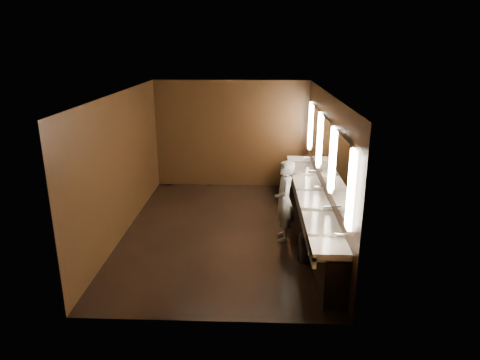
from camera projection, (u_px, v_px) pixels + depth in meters
The scene contains 10 objects.
floor at pixel (224, 231), 8.81m from camera, with size 6.00×6.00×0.00m, color black.
ceiling at pixel (222, 93), 7.95m from camera, with size 4.00×6.00×0.02m, color #2D2D2B.
wall_back at pixel (232, 134), 11.23m from camera, with size 4.00×0.02×2.80m, color black.
wall_front at pixel (205, 229), 5.52m from camera, with size 4.00×0.02×2.80m, color black.
wall_left at pixel (122, 165), 8.45m from camera, with size 0.02×6.00×2.80m, color black.
wall_right at pixel (325, 167), 8.30m from camera, with size 0.02×6.00×2.80m, color black.
sink_counter at pixel (312, 210), 8.59m from camera, with size 0.55×5.40×1.01m.
mirror_band at pixel (325, 149), 8.20m from camera, with size 0.06×5.03×1.15m.
person at pixel (284, 201), 8.22m from camera, with size 0.58×0.38×1.60m, color #94B7DD.
trash_bin at pixel (308, 248), 7.51m from camera, with size 0.33×0.33×0.51m, color black.
Camera 1 is at (0.65, -8.04, 3.70)m, focal length 32.00 mm.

